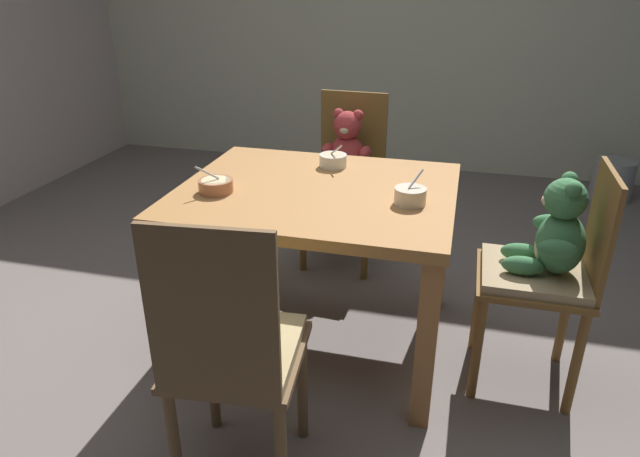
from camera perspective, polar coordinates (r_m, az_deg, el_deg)
name	(u,v)px	position (r m, az deg, el deg)	size (l,w,h in m)	color
ground_plane	(317,340)	(2.58, -0.29, -11.22)	(5.20, 5.20, 0.04)	slate
dining_table	(317,212)	(2.27, -0.32, 1.67)	(1.08, 0.91, 0.71)	#A8723E
teddy_chair_near_front	(232,337)	(1.64, -8.87, -10.76)	(0.41, 0.43, 0.95)	brown
teddy_chair_near_right	(550,254)	(2.20, 22.21, -2.43)	(0.40, 0.38, 0.89)	brown
teddy_chair_far_center	(346,164)	(3.04, 2.63, 6.52)	(0.42, 0.44, 0.90)	brown
porridge_bowl_cream_near_right	(410,196)	(2.09, 9.09, 3.30)	(0.12, 0.12, 0.12)	beige
porridge_bowl_terracotta_near_left	(216,185)	(2.22, -10.46, 4.29)	(0.13, 0.13, 0.12)	#B5704D
porridge_bowl_white_far_center	(333,160)	(2.48, 1.31, 6.90)	(0.12, 0.12, 0.11)	silver
metal_pail	(612,180)	(4.51, 27.38, 4.39)	(0.28, 0.28, 0.29)	#93969B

